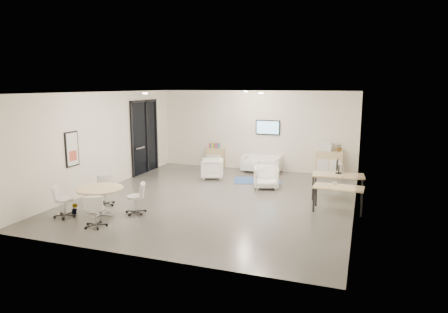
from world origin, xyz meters
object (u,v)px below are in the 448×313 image
sideboard_right (329,164)px  loveseat (262,164)px  desk_front (338,189)px  round_table (100,191)px  sideboard_left (215,158)px  armchair_right (266,176)px  armchair_left (212,168)px  desk_rear (338,177)px

sideboard_right → loveseat: sideboard_right is taller
desk_front → round_table: (-5.91, -2.45, 0.04)m
sideboard_left → armchair_right: (2.80, -2.60, -0.01)m
sideboard_left → armchair_right: size_ratio=1.03×
loveseat → desk_front: (3.21, -4.21, 0.31)m
sideboard_right → armchair_left: (-4.05, -1.83, -0.08)m
sideboard_left → desk_rear: 6.08m
sideboard_left → desk_front: sideboard_left is taller
sideboard_right → desk_front: (0.62, -4.34, 0.13)m
loveseat → round_table: round_table is taller
sideboard_left → sideboard_right: bearing=-0.6°
sideboard_right → desk_front: bearing=-81.9°
armchair_left → sideboard_left: bearing=179.1°
loveseat → desk_rear: (3.12, -3.05, 0.38)m
desk_front → armchair_left: bearing=153.9°
armchair_left → round_table: (-1.25, -4.96, 0.25)m
round_table → desk_rear: bearing=31.7°
sideboard_left → armchair_left: bearing=-73.0°
sideboard_right → desk_rear: size_ratio=0.64×
loveseat → desk_front: desk_front is taller
sideboard_right → armchair_right: size_ratio=1.22×
sideboard_left → desk_front: 6.83m
round_table → loveseat: bearing=67.9°
sideboard_left → armchair_right: 3.82m
armchair_right → armchair_left: bearing=143.6°
sideboard_right → sideboard_left: bearing=179.4°
armchair_right → round_table: (-3.47, -4.23, 0.25)m
desk_rear → desk_front: size_ratio=1.14×
desk_rear → desk_front: (0.09, -1.16, -0.08)m
armchair_left → round_table: armchair_left is taller
desk_front → round_table: round_table is taller
armchair_right → desk_rear: (2.36, -0.62, 0.30)m
armchair_left → armchair_right: size_ratio=1.00×
sideboard_left → desk_rear: size_ratio=0.54×
armchair_right → desk_rear: size_ratio=0.52×
loveseat → round_table: (-2.71, -6.66, 0.34)m
loveseat → armchair_right: (0.76, -2.43, 0.09)m
loveseat → armchair_right: size_ratio=1.91×
armchair_right → sideboard_left: bearing=118.9°
sideboard_left → loveseat: 2.04m
sideboard_right → round_table: (-5.30, -6.78, 0.17)m
desk_front → loveseat: bearing=129.5°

